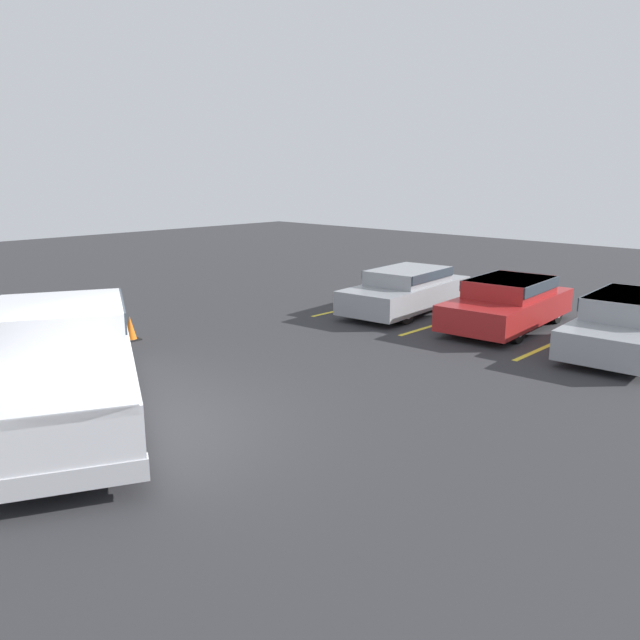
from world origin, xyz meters
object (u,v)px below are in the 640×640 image
(parked_sedan_a, at_px, (407,289))
(parked_sedan_b, at_px, (508,301))
(pickup_truck, at_px, (62,364))
(traffic_cone, at_px, (130,329))
(parked_sedan_c, at_px, (630,321))

(parked_sedan_a, distance_m, parked_sedan_b, 2.96)
(pickup_truck, bearing_deg, traffic_cone, 165.59)
(parked_sedan_b, height_order, traffic_cone, parked_sedan_b)
(parked_sedan_a, height_order, traffic_cone, parked_sedan_a)
(parked_sedan_c, bearing_deg, traffic_cone, -54.44)
(parked_sedan_c, bearing_deg, parked_sedan_a, -92.54)
(pickup_truck, distance_m, traffic_cone, 4.89)
(parked_sedan_a, bearing_deg, parked_sedan_c, 85.86)
(pickup_truck, relative_size, parked_sedan_c, 1.35)
(parked_sedan_a, distance_m, parked_sedan_c, 5.91)
(parked_sedan_a, bearing_deg, pickup_truck, -0.82)
(pickup_truck, xyz_separation_m, parked_sedan_b, (2.09, 10.50, -0.25))
(parked_sedan_b, distance_m, traffic_cone, 9.31)
(traffic_cone, bearing_deg, parked_sedan_a, 68.38)
(parked_sedan_a, relative_size, traffic_cone, 8.06)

